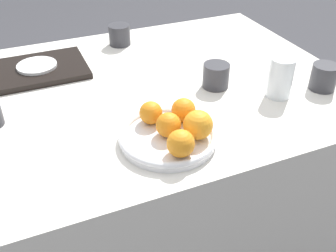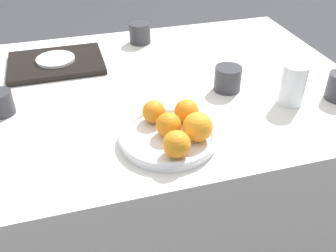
{
  "view_description": "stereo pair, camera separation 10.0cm",
  "coord_description": "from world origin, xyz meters",
  "px_view_note": "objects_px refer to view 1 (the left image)",
  "views": [
    {
      "loc": [
        -0.35,
        -1.07,
        1.34
      ],
      "look_at": [
        -0.02,
        -0.31,
        0.76
      ],
      "focal_mm": 42.0,
      "sensor_mm": 36.0,
      "label": 1
    },
    {
      "loc": [
        -0.25,
        -1.1,
        1.34
      ],
      "look_at": [
        -0.02,
        -0.31,
        0.76
      ],
      "focal_mm": 42.0,
      "sensor_mm": 36.0,
      "label": 2
    }
  ],
  "objects_px": {
    "side_plate": "(37,66)",
    "cup_3": "(119,35)",
    "serving_tray": "(38,70)",
    "cup_1": "(216,76)",
    "cup_2": "(324,77)",
    "orange_4": "(198,125)",
    "fruit_platter": "(168,137)",
    "orange_3": "(181,143)",
    "orange_0": "(168,125)",
    "orange_1": "(183,110)",
    "water_glass": "(281,78)",
    "orange_2": "(151,113)"
  },
  "relations": [
    {
      "from": "serving_tray",
      "to": "side_plate",
      "type": "height_order",
      "value": "side_plate"
    },
    {
      "from": "water_glass",
      "to": "cup_1",
      "type": "xyz_separation_m",
      "value": [
        -0.15,
        0.13,
        -0.02
      ]
    },
    {
      "from": "cup_1",
      "to": "cup_2",
      "type": "bearing_deg",
      "value": -25.39
    },
    {
      "from": "orange_4",
      "to": "cup_2",
      "type": "bearing_deg",
      "value": 11.79
    },
    {
      "from": "side_plate",
      "to": "orange_0",
      "type": "bearing_deg",
      "value": -64.54
    },
    {
      "from": "serving_tray",
      "to": "cup_1",
      "type": "bearing_deg",
      "value": -32.6
    },
    {
      "from": "side_plate",
      "to": "cup_3",
      "type": "xyz_separation_m",
      "value": [
        0.33,
        0.12,
        0.01
      ]
    },
    {
      "from": "serving_tray",
      "to": "orange_2",
      "type": "bearing_deg",
      "value": -63.08
    },
    {
      "from": "orange_3",
      "to": "fruit_platter",
      "type": "bearing_deg",
      "value": 87.72
    },
    {
      "from": "cup_2",
      "to": "cup_3",
      "type": "height_order",
      "value": "cup_2"
    },
    {
      "from": "orange_4",
      "to": "side_plate",
      "type": "xyz_separation_m",
      "value": [
        -0.33,
        0.58,
        -0.03
      ]
    },
    {
      "from": "orange_2",
      "to": "cup_3",
      "type": "distance_m",
      "value": 0.6
    },
    {
      "from": "cup_3",
      "to": "orange_2",
      "type": "bearing_deg",
      "value": -99.19
    },
    {
      "from": "fruit_platter",
      "to": "cup_2",
      "type": "relative_size",
      "value": 3.14
    },
    {
      "from": "serving_tray",
      "to": "cup_3",
      "type": "distance_m",
      "value": 0.36
    },
    {
      "from": "orange_1",
      "to": "serving_tray",
      "type": "bearing_deg",
      "value": 123.15
    },
    {
      "from": "serving_tray",
      "to": "cup_3",
      "type": "xyz_separation_m",
      "value": [
        0.33,
        0.12,
        0.03
      ]
    },
    {
      "from": "orange_1",
      "to": "serving_tray",
      "type": "distance_m",
      "value": 0.59
    },
    {
      "from": "orange_1",
      "to": "side_plate",
      "type": "relative_size",
      "value": 0.49
    },
    {
      "from": "orange_2",
      "to": "orange_4",
      "type": "distance_m",
      "value": 0.14
    },
    {
      "from": "cup_2",
      "to": "orange_4",
      "type": "bearing_deg",
      "value": -168.21
    },
    {
      "from": "orange_2",
      "to": "side_plate",
      "type": "height_order",
      "value": "orange_2"
    },
    {
      "from": "water_glass",
      "to": "cup_2",
      "type": "bearing_deg",
      "value": -6.39
    },
    {
      "from": "orange_4",
      "to": "cup_1",
      "type": "relative_size",
      "value": 0.91
    },
    {
      "from": "orange_1",
      "to": "side_plate",
      "type": "xyz_separation_m",
      "value": [
        -0.32,
        0.5,
        -0.03
      ]
    },
    {
      "from": "cup_1",
      "to": "cup_2",
      "type": "xyz_separation_m",
      "value": [
        0.31,
        -0.15,
        0.0
      ]
    },
    {
      "from": "side_plate",
      "to": "cup_3",
      "type": "bearing_deg",
      "value": 19.72
    },
    {
      "from": "orange_4",
      "to": "serving_tray",
      "type": "height_order",
      "value": "orange_4"
    },
    {
      "from": "serving_tray",
      "to": "cup_2",
      "type": "distance_m",
      "value": 0.95
    },
    {
      "from": "orange_3",
      "to": "orange_1",
      "type": "bearing_deg",
      "value": 62.51
    },
    {
      "from": "serving_tray",
      "to": "cup_1",
      "type": "relative_size",
      "value": 3.88
    },
    {
      "from": "orange_0",
      "to": "orange_4",
      "type": "height_order",
      "value": "orange_4"
    },
    {
      "from": "fruit_platter",
      "to": "cup_3",
      "type": "relative_size",
      "value": 3.11
    },
    {
      "from": "fruit_platter",
      "to": "orange_0",
      "type": "relative_size",
      "value": 3.98
    },
    {
      "from": "water_glass",
      "to": "orange_0",
      "type": "bearing_deg",
      "value": -168.22
    },
    {
      "from": "orange_4",
      "to": "cup_1",
      "type": "xyz_separation_m",
      "value": [
        0.19,
        0.25,
        -0.02
      ]
    },
    {
      "from": "cup_2",
      "to": "orange_3",
      "type": "bearing_deg",
      "value": -164.98
    },
    {
      "from": "orange_0",
      "to": "orange_3",
      "type": "distance_m",
      "value": 0.09
    },
    {
      "from": "fruit_platter",
      "to": "cup_1",
      "type": "distance_m",
      "value": 0.34
    },
    {
      "from": "fruit_platter",
      "to": "cup_3",
      "type": "distance_m",
      "value": 0.67
    },
    {
      "from": "orange_0",
      "to": "cup_1",
      "type": "relative_size",
      "value": 0.77
    },
    {
      "from": "orange_4",
      "to": "cup_3",
      "type": "relative_size",
      "value": 0.92
    },
    {
      "from": "orange_0",
      "to": "orange_1",
      "type": "xyz_separation_m",
      "value": [
        0.06,
        0.05,
        0.0
      ]
    },
    {
      "from": "orange_1",
      "to": "cup_2",
      "type": "bearing_deg",
      "value": 2.24
    },
    {
      "from": "side_plate",
      "to": "cup_3",
      "type": "relative_size",
      "value": 1.61
    },
    {
      "from": "orange_1",
      "to": "cup_1",
      "type": "relative_size",
      "value": 0.78
    },
    {
      "from": "orange_0",
      "to": "orange_3",
      "type": "xyz_separation_m",
      "value": [
        -0.0,
        -0.09,
        0.0
      ]
    },
    {
      "from": "orange_1",
      "to": "orange_3",
      "type": "height_order",
      "value": "orange_3"
    },
    {
      "from": "orange_1",
      "to": "cup_3",
      "type": "xyz_separation_m",
      "value": [
        0.01,
        0.62,
        -0.01
      ]
    },
    {
      "from": "orange_0",
      "to": "side_plate",
      "type": "distance_m",
      "value": 0.6
    }
  ]
}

